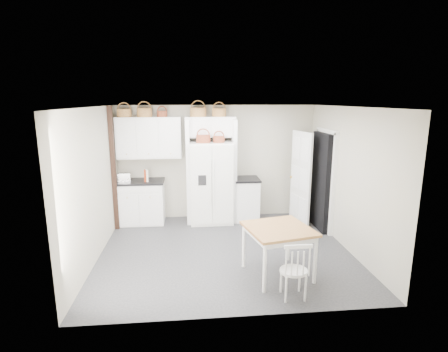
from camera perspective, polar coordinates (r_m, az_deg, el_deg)
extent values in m
plane|color=#27282F|center=(6.57, 0.21, -12.09)|extent=(4.50, 4.50, 0.00)
plane|color=white|center=(5.98, 0.23, 11.22)|extent=(4.50, 4.50, 0.00)
plane|color=#ADA89F|center=(8.09, -1.21, 2.28)|extent=(4.50, 0.00, 4.50)
plane|color=#ADA89F|center=(6.33, -20.49, -1.39)|extent=(0.00, 4.00, 4.00)
plane|color=#ADA89F|center=(6.75, 19.60, -0.50)|extent=(0.00, 4.00, 4.00)
cube|color=white|center=(7.82, -2.09, -1.04)|extent=(0.94, 0.75, 1.81)
cube|color=white|center=(8.05, -13.36, -4.23)|extent=(1.00, 0.63, 0.93)
cube|color=white|center=(8.07, 3.63, -3.87)|extent=(0.53, 0.63, 0.93)
cube|color=brown|center=(5.66, 8.78, -12.05)|extent=(1.13, 1.13, 0.79)
cube|color=white|center=(5.11, 11.30, -14.94)|extent=(0.39, 0.35, 0.79)
cube|color=black|center=(7.93, -13.54, -0.86)|extent=(1.05, 0.68, 0.04)
cube|color=black|center=(7.95, 3.68, -0.50)|extent=(0.57, 0.68, 0.04)
cube|color=silver|center=(7.88, -16.03, -0.21)|extent=(0.29, 0.19, 0.19)
cube|color=#9E2A0B|center=(7.80, -12.76, 0.07)|extent=(0.05, 0.17, 0.25)
cube|color=white|center=(7.80, -12.49, 0.09)|extent=(0.07, 0.17, 0.25)
cylinder|color=brown|center=(7.90, -15.98, 9.86)|extent=(0.31, 0.31, 0.17)
cylinder|color=brown|center=(7.84, -12.86, 10.07)|extent=(0.32, 0.32, 0.19)
cylinder|color=maroon|center=(7.80, -10.07, 9.95)|extent=(0.22, 0.22, 0.13)
cylinder|color=brown|center=(7.78, -4.24, 10.35)|extent=(0.35, 0.35, 0.20)
cylinder|color=brown|center=(7.81, -0.81, 10.32)|extent=(0.31, 0.31, 0.18)
cylinder|color=maroon|center=(7.54, -3.41, 6.08)|extent=(0.31, 0.31, 0.16)
cylinder|color=maroon|center=(7.56, -0.85, 6.01)|extent=(0.25, 0.25, 0.13)
cube|color=white|center=(7.87, -12.15, 6.13)|extent=(1.40, 0.34, 0.90)
cube|color=white|center=(7.81, -2.25, 8.01)|extent=(1.12, 0.34, 0.45)
cube|color=white|center=(7.81, -5.87, 0.71)|extent=(0.08, 0.60, 2.30)
cube|color=white|center=(7.87, 1.58, 0.86)|extent=(0.08, 0.60, 2.30)
cube|color=black|center=(7.60, -17.59, 1.03)|extent=(0.09, 0.09, 2.60)
cube|color=black|center=(7.67, 15.72, -0.86)|extent=(0.18, 0.85, 2.05)
cube|color=white|center=(7.85, 12.39, -0.37)|extent=(0.21, 0.79, 2.05)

